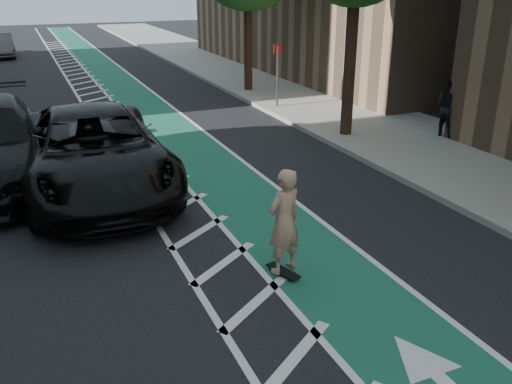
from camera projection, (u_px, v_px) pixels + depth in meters
ground at (161, 327)px, 7.92m from camera, size 120.00×120.00×0.00m
bike_lane at (175, 135)px, 17.56m from camera, size 2.00×90.00×0.01m
buffer_strip at (129, 140)px, 17.01m from camera, size 1.40×90.00×0.01m
sidewalk_right at (347, 114)px, 19.94m from camera, size 5.00×90.00×0.15m
curb_right at (287, 121)px, 19.03m from camera, size 0.12×90.00×0.16m
sign_post at (277, 75)px, 20.47m from camera, size 0.35×0.08×2.47m
skateboard at (283, 271)px, 9.28m from camera, size 0.39×0.71×0.09m
skateboarder at (284, 222)px, 8.94m from camera, size 0.77×0.62×1.83m
suv_near at (94, 151)px, 12.77m from camera, size 3.32×6.95×1.91m
pedestrian at (449, 107)px, 16.66m from camera, size 0.81×0.98×1.84m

